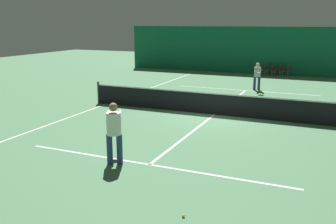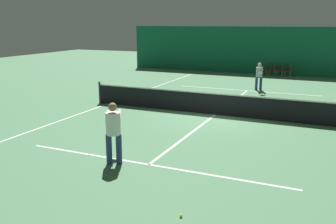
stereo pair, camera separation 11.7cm
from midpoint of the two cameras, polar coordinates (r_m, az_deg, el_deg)
ground_plane at (r=16.40m, az=6.88°, el=-0.39°), size 60.00×60.00×0.00m
backdrop_curtain at (r=29.78m, az=14.90°, el=9.02°), size 23.00×0.12×3.59m
court_line_baseline_far at (r=27.82m, az=13.98°, el=5.06°), size 11.00×0.10×0.00m
court_line_service_far at (r=22.48m, az=11.59°, el=3.23°), size 8.25×0.10×0.00m
court_line_service_near at (r=10.69m, az=-3.13°, el=-8.00°), size 8.25×0.10×0.00m
court_line_sideline_left at (r=18.66m, az=-9.51°, el=1.24°), size 0.10×23.80×0.00m
court_line_centre at (r=16.40m, az=6.89°, el=-0.39°), size 0.10×12.80×0.00m
tennis_net at (r=16.28m, az=6.94°, el=1.35°), size 12.00×0.10×1.07m
player_near at (r=10.55m, az=-8.55°, el=-2.50°), size 0.99×1.40×1.78m
player_far at (r=22.65m, az=13.31°, el=5.62°), size 0.65×1.37×1.61m
courtside_chair_0 at (r=29.39m, az=14.18°, el=6.43°), size 0.44×0.44×0.84m
courtside_chair_1 at (r=29.31m, az=15.28°, el=6.35°), size 0.44×0.44×0.84m
courtside_chair_2 at (r=29.23m, az=16.38°, el=6.26°), size 0.44×0.44×0.84m
courtside_chair_3 at (r=29.17m, az=17.49°, el=6.17°), size 0.44×0.44×0.84m
tennis_ball at (r=8.01m, az=1.93°, el=-15.55°), size 0.07×0.07×0.07m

